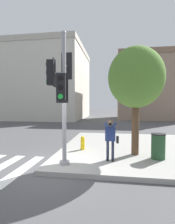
% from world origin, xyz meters
% --- Properties ---
extents(ground_plane, '(160.00, 160.00, 0.00)m').
position_xyz_m(ground_plane, '(0.00, 0.00, 0.00)').
color(ground_plane, '#4C4C4F').
extents(sidewalk_corner, '(8.00, 8.00, 0.17)m').
position_xyz_m(sidewalk_corner, '(3.50, 3.50, 0.08)').
color(sidewalk_corner, '#9E9B96').
rests_on(sidewalk_corner, ground_plane).
extents(traffic_signal_pole, '(0.88, 1.28, 4.86)m').
position_xyz_m(traffic_signal_pole, '(0.23, 0.28, 3.06)').
color(traffic_signal_pole, '#939399').
rests_on(traffic_signal_pole, sidewalk_corner).
extents(person_photographer, '(0.58, 0.54, 1.59)m').
position_xyz_m(person_photographer, '(1.99, 1.01, 1.11)').
color(person_photographer, black).
rests_on(person_photographer, sidewalk_corner).
extents(street_tree, '(2.41, 2.41, 4.71)m').
position_xyz_m(street_tree, '(3.04, 1.98, 3.52)').
color(street_tree, brown).
rests_on(street_tree, sidewalk_corner).
extents(fire_hydrant, '(0.21, 0.27, 0.66)m').
position_xyz_m(fire_hydrant, '(0.61, 2.47, 0.50)').
color(fire_hydrant, yellow).
rests_on(fire_hydrant, sidewalk_corner).
extents(trash_bin, '(0.57, 0.57, 1.03)m').
position_xyz_m(trash_bin, '(3.90, 1.49, 0.69)').
color(trash_bin, '#234728').
rests_on(trash_bin, sidewalk_corner).
extents(building_left, '(15.78, 13.70, 11.89)m').
position_xyz_m(building_left, '(-10.78, 23.35, 5.95)').
color(building_left, beige).
rests_on(building_left, ground_plane).
extents(building_right, '(10.77, 8.44, 10.40)m').
position_xyz_m(building_right, '(8.02, 24.16, 5.22)').
color(building_right, gray).
rests_on(building_right, ground_plane).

